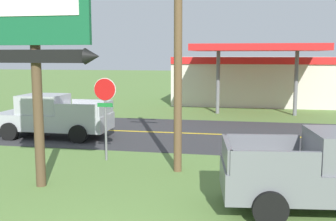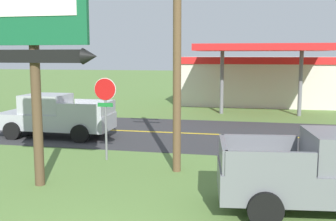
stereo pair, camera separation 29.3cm
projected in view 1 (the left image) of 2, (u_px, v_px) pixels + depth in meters
The scene contains 8 objects.
road_asphalt at pixel (187, 133), 19.40m from camera, with size 140.00×8.00×0.02m, color #333335.
road_centre_line at pixel (187, 133), 19.40m from camera, with size 126.00×0.20×0.01m, color gold.
motel_sign at pixel (34, 25), 10.92m from camera, with size 3.62×0.54×6.57m.
stop_sign at pixel (105, 104), 14.25m from camera, with size 0.80×0.08×2.95m.
utility_pole at pixel (178, 34), 12.56m from camera, with size 1.68×0.26×8.28m.
gas_station at pixel (254, 79), 30.90m from camera, with size 12.00×11.50×4.40m.
pickup_grey_parked_on_lawn at pixel (334, 172), 9.68m from camera, with size 5.40×2.70×1.96m.
pickup_silver_on_road at pixel (52, 117), 18.41m from camera, with size 5.20×2.24×1.96m.
Camera 1 is at (2.60, -5.92, 3.75)m, focal length 43.22 mm.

